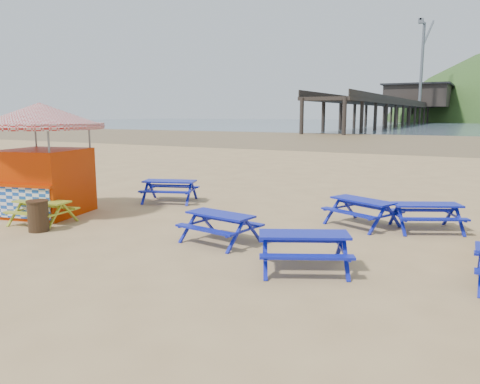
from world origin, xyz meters
The scene contains 12 objects.
ground centered at (0.00, 0.00, 0.00)m, with size 400.00×400.00×0.00m, color tan.
wet_sand centered at (0.00, 55.00, 0.00)m, with size 400.00×400.00×0.00m, color olive.
sea centered at (0.00, 170.00, 0.01)m, with size 400.00×400.00×0.00m, color #4B5E6B.
picnic_table_blue_a centered at (-4.43, 3.38, 0.43)m, with size 2.48×2.23×0.86m.
picnic_table_blue_b centered at (3.34, 2.88, 0.42)m, with size 2.49×2.30×0.84m.
picnic_table_blue_c centered at (5.19, 3.18, 0.41)m, with size 2.45×2.27×0.82m.
picnic_table_blue_d centered at (0.34, -0.85, 0.40)m, with size 2.15×1.84×0.80m.
picnic_table_blue_e centered at (3.16, -1.95, 0.42)m, with size 2.51×2.33×0.84m.
picnic_table_yellow centered at (-5.77, -1.62, 0.38)m, with size 1.97×1.68×0.75m.
ice_cream_kiosk centered at (-6.93, -0.51, 2.43)m, with size 5.16×5.16×3.86m.
litter_bin centered at (-5.09, -2.33, 0.48)m, with size 0.64×0.64×0.94m.
pier centered at (-17.99, 178.23, 5.46)m, with size 24.00×220.00×39.29m.
Camera 1 is at (6.62, -11.62, 3.49)m, focal length 35.00 mm.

